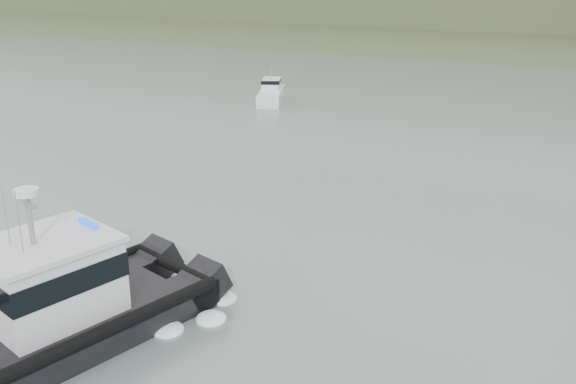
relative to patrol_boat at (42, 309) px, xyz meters
name	(u,v)px	position (x,y,z in m)	size (l,w,h in m)	color
ground	(221,325)	(4.64, 3.83, -1.49)	(400.00, 400.00, 0.00)	slate
patrol_boat	(42,309)	(0.00, 0.00, 0.00)	(7.79, 13.03, 5.95)	black
motorboat	(271,93)	(-12.09, 40.38, -0.64)	(4.17, 6.56, 3.43)	silver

